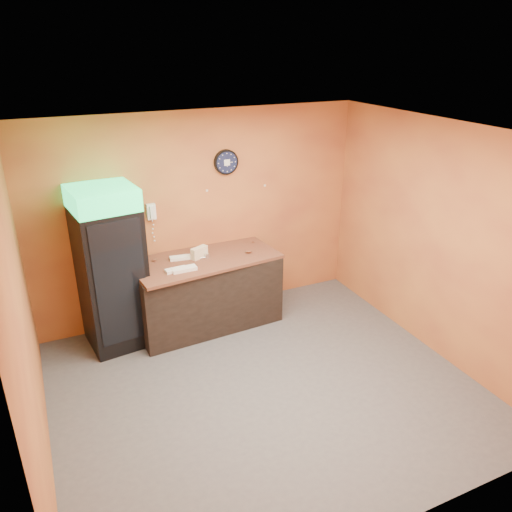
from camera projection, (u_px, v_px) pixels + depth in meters
floor at (264, 388)px, 5.60m from camera, size 4.50×4.50×0.00m
back_wall at (201, 217)px, 6.70m from camera, size 4.50×0.02×2.80m
left_wall at (23, 324)px, 4.17m from camera, size 0.02×4.00×2.80m
right_wall at (436, 241)px, 5.90m from camera, size 0.02×4.00×2.80m
ceiling at (266, 135)px, 4.47m from camera, size 4.50×4.00×0.02m
beverage_cooler at (111, 272)px, 6.03m from camera, size 0.80×0.81×2.05m
prep_counter at (206, 293)px, 6.68m from camera, size 1.93×0.94×0.94m
wall_clock at (226, 162)px, 6.54m from camera, size 0.33×0.06×0.33m
wall_phone at (151, 212)px, 6.33m from camera, size 0.11×0.10×0.20m
butcher_paper at (205, 259)px, 6.49m from camera, size 1.97×1.09×0.04m
sub_roll_stack at (199, 253)px, 6.45m from camera, size 0.25×0.17×0.15m
wrapped_sandwich_left at (176, 270)px, 6.10m from camera, size 0.27×0.12×0.04m
wrapped_sandwich_mid at (184, 269)px, 6.11m from camera, size 0.31×0.12×0.04m
wrapped_sandwich_right at (180, 258)px, 6.43m from camera, size 0.28×0.14×0.04m
kitchen_tool at (207, 256)px, 6.47m from camera, size 0.06×0.06×0.06m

